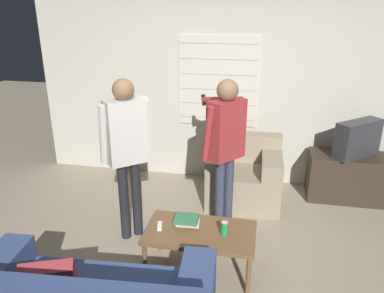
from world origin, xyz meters
The scene contains 11 objects.
ground_plane centered at (0.00, 0.00, 0.00)m, with size 16.00×16.00×0.00m, color gray.
wall_back centered at (0.00, 2.03, 1.28)m, with size 5.20×0.08×2.55m.
armchair_beige centered at (0.36, 1.40, 0.34)m, with size 0.90×0.80×0.81m.
coffee_table centered at (0.06, -0.06, 0.39)m, with size 0.99×0.55×0.43m.
tv_stand centered at (1.69, 1.69, 0.30)m, with size 1.06×0.46×0.59m.
tv centered at (1.69, 1.70, 0.81)m, with size 0.61×0.58×0.44m.
person_left_standing centered at (-0.77, 0.38, 1.08)m, with size 0.48×0.83×1.70m.
person_right_standing centered at (0.17, 0.75, 1.05)m, with size 0.55×0.78×1.66m.
book_stack centered at (-0.08, 0.02, 0.47)m, with size 0.24×0.18×0.08m.
soda_can centered at (0.28, -0.08, 0.50)m, with size 0.07×0.07×0.13m.
spare_remote centered at (-0.31, -0.08, 0.45)m, with size 0.07×0.14×0.02m.
Camera 1 is at (0.55, -2.90, 2.33)m, focal length 35.00 mm.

